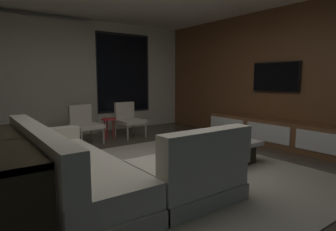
{
  "coord_description": "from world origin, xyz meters",
  "views": [
    {
      "loc": [
        -2.12,
        -3.09,
        1.32
      ],
      "look_at": [
        0.65,
        0.72,
        0.7
      ],
      "focal_mm": 30.26,
      "sensor_mm": 36.0,
      "label": 1
    }
  ],
  "objects_px": {
    "book_stack_on_coffee_table": "(224,137)",
    "coffee_table": "(210,150)",
    "accent_chair_near_window": "(128,118)",
    "mounted_tv": "(275,77)",
    "side_stool": "(109,122)",
    "media_console": "(276,134)",
    "sectional_couch": "(101,172)",
    "accent_chair_by_curtain": "(84,122)",
    "console_table_behind_couch": "(5,173)"
  },
  "relations": [
    {
      "from": "book_stack_on_coffee_table",
      "to": "coffee_table",
      "type": "bearing_deg",
      "value": 139.67
    },
    {
      "from": "accent_chair_near_window",
      "to": "mounted_tv",
      "type": "xyz_separation_m",
      "value": [
        2.07,
        -2.32,
        0.92
      ]
    },
    {
      "from": "accent_chair_near_window",
      "to": "mounted_tv",
      "type": "bearing_deg",
      "value": -48.17
    },
    {
      "from": "side_stool",
      "to": "book_stack_on_coffee_table",
      "type": "bearing_deg",
      "value": -73.59
    },
    {
      "from": "coffee_table",
      "to": "media_console",
      "type": "distance_m",
      "value": 1.76
    },
    {
      "from": "sectional_couch",
      "to": "accent_chair_by_curtain",
      "type": "distance_m",
      "value": 2.83
    },
    {
      "from": "accent_chair_near_window",
      "to": "side_stool",
      "type": "relative_size",
      "value": 1.7
    },
    {
      "from": "media_console",
      "to": "mounted_tv",
      "type": "xyz_separation_m",
      "value": [
        0.18,
        0.2,
        1.1
      ]
    },
    {
      "from": "media_console",
      "to": "sectional_couch",
      "type": "bearing_deg",
      "value": -176.36
    },
    {
      "from": "side_stool",
      "to": "console_table_behind_couch",
      "type": "height_order",
      "value": "console_table_behind_couch"
    },
    {
      "from": "console_table_behind_couch",
      "to": "accent_chair_by_curtain",
      "type": "bearing_deg",
      "value": 56.86
    },
    {
      "from": "mounted_tv",
      "to": "sectional_couch",
      "type": "bearing_deg",
      "value": -173.63
    },
    {
      "from": "media_console",
      "to": "console_table_behind_couch",
      "type": "relative_size",
      "value": 1.48
    },
    {
      "from": "book_stack_on_coffee_table",
      "to": "console_table_behind_couch",
      "type": "distance_m",
      "value": 3.02
    },
    {
      "from": "media_console",
      "to": "mounted_tv",
      "type": "relative_size",
      "value": 3.04
    },
    {
      "from": "book_stack_on_coffee_table",
      "to": "mounted_tv",
      "type": "bearing_deg",
      "value": 9.93
    },
    {
      "from": "book_stack_on_coffee_table",
      "to": "mounted_tv",
      "type": "distance_m",
      "value": 2.04
    },
    {
      "from": "coffee_table",
      "to": "media_console",
      "type": "relative_size",
      "value": 0.37
    },
    {
      "from": "book_stack_on_coffee_table",
      "to": "accent_chair_near_window",
      "type": "distance_m",
      "value": 2.64
    },
    {
      "from": "accent_chair_near_window",
      "to": "side_stool",
      "type": "distance_m",
      "value": 0.48
    },
    {
      "from": "accent_chair_near_window",
      "to": "accent_chair_by_curtain",
      "type": "relative_size",
      "value": 1.0
    },
    {
      "from": "accent_chair_by_curtain",
      "to": "console_table_behind_couch",
      "type": "bearing_deg",
      "value": -123.14
    },
    {
      "from": "sectional_couch",
      "to": "accent_chair_by_curtain",
      "type": "xyz_separation_m",
      "value": [
        0.78,
        2.72,
        0.14
      ]
    },
    {
      "from": "mounted_tv",
      "to": "console_table_behind_couch",
      "type": "relative_size",
      "value": 0.49
    },
    {
      "from": "coffee_table",
      "to": "side_stool",
      "type": "relative_size",
      "value": 2.52
    },
    {
      "from": "coffee_table",
      "to": "accent_chair_by_curtain",
      "type": "distance_m",
      "value": 2.74
    },
    {
      "from": "sectional_couch",
      "to": "mounted_tv",
      "type": "xyz_separation_m",
      "value": [
        3.88,
        0.43,
        1.06
      ]
    },
    {
      "from": "coffee_table",
      "to": "accent_chair_near_window",
      "type": "relative_size",
      "value": 1.49
    },
    {
      "from": "side_stool",
      "to": "media_console",
      "type": "distance_m",
      "value": 3.45
    },
    {
      "from": "coffee_table",
      "to": "media_console",
      "type": "height_order",
      "value": "media_console"
    },
    {
      "from": "accent_chair_near_window",
      "to": "side_stool",
      "type": "bearing_deg",
      "value": -179.33
    },
    {
      "from": "book_stack_on_coffee_table",
      "to": "side_stool",
      "type": "relative_size",
      "value": 0.6
    },
    {
      "from": "accent_chair_by_curtain",
      "to": "sectional_couch",
      "type": "bearing_deg",
      "value": -106.0
    },
    {
      "from": "sectional_couch",
      "to": "coffee_table",
      "type": "relative_size",
      "value": 2.16
    },
    {
      "from": "side_stool",
      "to": "media_console",
      "type": "bearing_deg",
      "value": -46.63
    },
    {
      "from": "accent_chair_by_curtain",
      "to": "book_stack_on_coffee_table",
      "type": "bearing_deg",
      "value": -62.99
    },
    {
      "from": "accent_chair_by_curtain",
      "to": "media_console",
      "type": "xyz_separation_m",
      "value": [
        2.92,
        -2.49,
        -0.18
      ]
    },
    {
      "from": "accent_chair_near_window",
      "to": "console_table_behind_couch",
      "type": "distance_m",
      "value": 3.78
    },
    {
      "from": "media_console",
      "to": "accent_chair_by_curtain",
      "type": "bearing_deg",
      "value": 139.62
    },
    {
      "from": "accent_chair_near_window",
      "to": "sectional_couch",
      "type": "bearing_deg",
      "value": -123.36
    },
    {
      "from": "sectional_couch",
      "to": "console_table_behind_couch",
      "type": "relative_size",
      "value": 1.19
    },
    {
      "from": "sectional_couch",
      "to": "media_console",
      "type": "height_order",
      "value": "sectional_couch"
    },
    {
      "from": "mounted_tv",
      "to": "accent_chair_near_window",
      "type": "bearing_deg",
      "value": 131.83
    },
    {
      "from": "side_stool",
      "to": "mounted_tv",
      "type": "bearing_deg",
      "value": -42.17
    },
    {
      "from": "sectional_couch",
      "to": "console_table_behind_couch",
      "type": "height_order",
      "value": "sectional_couch"
    },
    {
      "from": "book_stack_on_coffee_table",
      "to": "media_console",
      "type": "bearing_deg",
      "value": 4.04
    },
    {
      "from": "side_stool",
      "to": "mounted_tv",
      "type": "height_order",
      "value": "mounted_tv"
    },
    {
      "from": "side_stool",
      "to": "console_table_behind_couch",
      "type": "bearing_deg",
      "value": -130.64
    },
    {
      "from": "book_stack_on_coffee_table",
      "to": "accent_chair_by_curtain",
      "type": "xyz_separation_m",
      "value": [
        -1.32,
        2.6,
        0.03
      ]
    },
    {
      "from": "coffee_table",
      "to": "console_table_behind_couch",
      "type": "bearing_deg",
      "value": -177.45
    }
  ]
}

